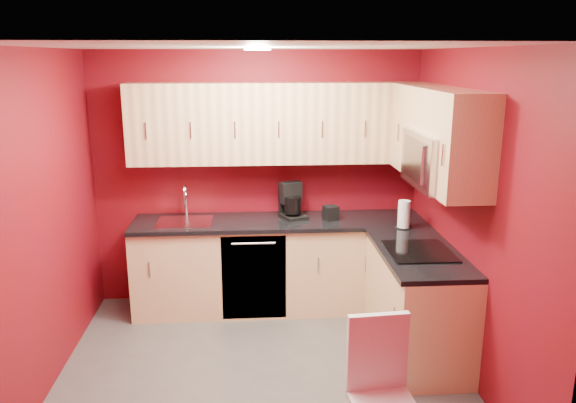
{
  "coord_description": "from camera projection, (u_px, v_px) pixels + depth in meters",
  "views": [
    {
      "loc": [
        -0.07,
        -3.98,
        2.44
      ],
      "look_at": [
        0.24,
        0.55,
        1.26
      ],
      "focal_mm": 35.0,
      "sensor_mm": 36.0,
      "label": 1
    }
  ],
  "objects": [
    {
      "name": "floor",
      "position": [
        262.0,
        372.0,
        4.46
      ],
      "size": [
        3.2,
        3.2,
        0.0
      ],
      "primitive_type": "plane",
      "color": "#4E4B48",
      "rests_on": "ground"
    },
    {
      "name": "ceiling",
      "position": [
        258.0,
        47.0,
        3.84
      ],
      "size": [
        3.2,
        3.2,
        0.0
      ],
      "primitive_type": "plane",
      "rotation": [
        3.14,
        0.0,
        0.0
      ],
      "color": "white",
      "rests_on": "wall_back"
    },
    {
      "name": "wall_back",
      "position": [
        257.0,
        179.0,
        5.6
      ],
      "size": [
        3.2,
        0.0,
        3.2
      ],
      "primitive_type": "plane",
      "rotation": [
        1.57,
        0.0,
        0.0
      ],
      "color": "#64090B",
      "rests_on": "floor"
    },
    {
      "name": "wall_front",
      "position": [
        267.0,
        310.0,
        2.7
      ],
      "size": [
        3.2,
        0.0,
        3.2
      ],
      "primitive_type": "plane",
      "rotation": [
        -1.57,
        0.0,
        0.0
      ],
      "color": "#64090B",
      "rests_on": "floor"
    },
    {
      "name": "wall_left",
      "position": [
        38.0,
        226.0,
        4.04
      ],
      "size": [
        0.0,
        3.0,
        3.0
      ],
      "primitive_type": "plane",
      "rotation": [
        1.57,
        0.0,
        1.57
      ],
      "color": "#64090B",
      "rests_on": "floor"
    },
    {
      "name": "wall_right",
      "position": [
        471.0,
        217.0,
        4.26
      ],
      "size": [
        0.0,
        3.0,
        3.0
      ],
      "primitive_type": "plane",
      "rotation": [
        1.57,
        0.0,
        -1.57
      ],
      "color": "#64090B",
      "rests_on": "floor"
    },
    {
      "name": "base_cabinets_back",
      "position": [
        279.0,
        266.0,
        5.53
      ],
      "size": [
        2.8,
        0.6,
        0.87
      ],
      "primitive_type": "cube",
      "color": "tan",
      "rests_on": "floor"
    },
    {
      "name": "base_cabinets_right",
      "position": [
        417.0,
        303.0,
        4.68
      ],
      "size": [
        0.6,
        1.3,
        0.87
      ],
      "primitive_type": "cube",
      "color": "tan",
      "rests_on": "floor"
    },
    {
      "name": "countertop_back",
      "position": [
        279.0,
        222.0,
        5.4
      ],
      "size": [
        2.8,
        0.63,
        0.04
      ],
      "primitive_type": "cube",
      "color": "black",
      "rests_on": "base_cabinets_back"
    },
    {
      "name": "countertop_right",
      "position": [
        419.0,
        253.0,
        4.55
      ],
      "size": [
        0.63,
        1.27,
        0.04
      ],
      "primitive_type": "cube",
      "color": "black",
      "rests_on": "base_cabinets_right"
    },
    {
      "name": "upper_cabinets_back",
      "position": [
        278.0,
        123.0,
        5.3
      ],
      "size": [
        2.8,
        0.35,
        0.75
      ],
      "primitive_type": "cube",
      "color": "#D8AF7A",
      "rests_on": "wall_back"
    },
    {
      "name": "upper_cabinets_right",
      "position": [
        435.0,
        127.0,
        4.51
      ],
      "size": [
        0.35,
        1.55,
        0.75
      ],
      "color": "#D8AF7A",
      "rests_on": "wall_right"
    },
    {
      "name": "microwave",
      "position": [
        439.0,
        160.0,
        4.33
      ],
      "size": [
        0.42,
        0.76,
        0.42
      ],
      "color": "silver",
      "rests_on": "upper_cabinets_right"
    },
    {
      "name": "cooktop",
      "position": [
        419.0,
        251.0,
        4.51
      ],
      "size": [
        0.5,
        0.55,
        0.01
      ],
      "primitive_type": "cube",
      "color": "black",
      "rests_on": "countertop_right"
    },
    {
      "name": "sink",
      "position": [
        185.0,
        218.0,
        5.34
      ],
      "size": [
        0.52,
        0.42,
        0.35
      ],
      "color": "silver",
      "rests_on": "countertop_back"
    },
    {
      "name": "dishwasher_front",
      "position": [
        254.0,
        278.0,
        5.23
      ],
      "size": [
        0.6,
        0.02,
        0.82
      ],
      "primitive_type": "cube",
      "color": "black",
      "rests_on": "base_cabinets_back"
    },
    {
      "name": "downlight",
      "position": [
        257.0,
        49.0,
        4.13
      ],
      "size": [
        0.2,
        0.2,
        0.01
      ],
      "primitive_type": "cylinder",
      "color": "white",
      "rests_on": "ceiling"
    },
    {
      "name": "coffee_maker",
      "position": [
        294.0,
        201.0,
        5.41
      ],
      "size": [
        0.3,
        0.33,
        0.34
      ],
      "primitive_type": null,
      "rotation": [
        0.0,
        0.0,
        0.41
      ],
      "color": "black",
      "rests_on": "countertop_back"
    },
    {
      "name": "napkin_holder",
      "position": [
        331.0,
        213.0,
        5.39
      ],
      "size": [
        0.16,
        0.16,
        0.13
      ],
      "primitive_type": null,
      "rotation": [
        0.0,
        0.0,
        0.33
      ],
      "color": "black",
      "rests_on": "countertop_back"
    },
    {
      "name": "paper_towel",
      "position": [
        404.0,
        214.0,
        5.11
      ],
      "size": [
        0.17,
        0.17,
        0.26
      ],
      "primitive_type": null,
      "rotation": [
        0.0,
        0.0,
        -0.14
      ],
      "color": "white",
      "rests_on": "countertop_right"
    },
    {
      "name": "dining_chair",
      "position": [
        385.0,
        400.0,
        3.31
      ],
      "size": [
        0.41,
        0.43,
        0.94
      ],
      "primitive_type": null,
      "rotation": [
        0.0,
        0.0,
        0.08
      ],
      "color": "silver",
      "rests_on": "floor"
    }
  ]
}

